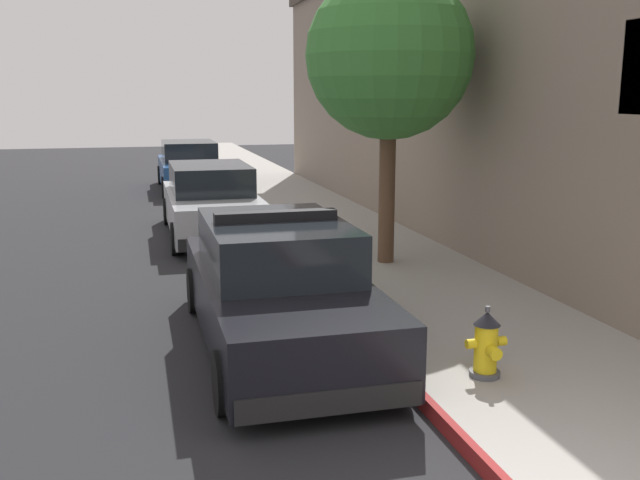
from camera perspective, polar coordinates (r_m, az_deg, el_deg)
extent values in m
cube|color=#232326|center=(14.14, -21.46, -2.10)|extent=(32.05, 60.00, 0.20)
cube|color=#9E9991|center=(14.60, 2.51, -0.15)|extent=(3.07, 60.00, 0.16)
cube|color=maroon|center=(14.23, -3.56, -0.47)|extent=(0.08, 60.00, 0.16)
cube|color=gray|center=(16.58, 19.61, 10.99)|extent=(6.96, 24.36, 6.13)
cube|color=black|center=(14.94, 8.38, 12.70)|extent=(0.06, 1.30, 1.10)
cube|color=black|center=(21.39, 1.12, 12.45)|extent=(0.06, 1.30, 1.10)
cube|color=black|center=(8.69, -3.35, -4.95)|extent=(1.84, 4.80, 0.76)
cube|color=black|center=(8.67, -3.60, -0.36)|extent=(1.64, 2.50, 0.60)
cube|color=black|center=(6.64, 0.73, -12.70)|extent=(1.76, 0.16, 0.24)
cube|color=black|center=(10.98, -5.72, -2.86)|extent=(1.76, 0.16, 0.24)
cylinder|color=black|center=(10.27, -9.92, -4.00)|extent=(0.22, 0.64, 0.64)
cylinder|color=black|center=(10.54, -0.55, -3.43)|extent=(0.22, 0.64, 0.64)
cylinder|color=black|center=(7.07, -7.55, -11.25)|extent=(0.22, 0.64, 0.64)
cylinder|color=black|center=(7.45, 5.90, -9.99)|extent=(0.22, 0.64, 0.64)
cube|color=black|center=(8.55, -3.56, 1.93)|extent=(1.48, 0.20, 0.12)
cube|color=red|center=(8.49, -5.88, 1.83)|extent=(0.44, 0.18, 0.11)
cube|color=#1E33E0|center=(8.62, -1.28, 2.04)|extent=(0.44, 0.18, 0.11)
cube|color=#B2B5BA|center=(15.68, -8.68, 2.40)|extent=(1.84, 4.80, 0.76)
cube|color=black|center=(15.74, -8.81, 4.93)|extent=(1.64, 2.50, 0.60)
cube|color=black|center=(13.44, -7.60, -0.23)|extent=(1.76, 0.16, 0.24)
cube|color=black|center=(18.02, -9.44, 2.73)|extent=(1.76, 0.16, 0.24)
cylinder|color=black|center=(17.34, -12.07, 2.28)|extent=(0.22, 0.64, 0.64)
cylinder|color=black|center=(17.49, -6.44, 2.54)|extent=(0.22, 0.64, 0.64)
cylinder|color=black|center=(14.00, -11.42, 0.11)|extent=(0.22, 0.64, 0.64)
cylinder|color=black|center=(14.19, -4.47, 0.46)|extent=(0.22, 0.64, 0.64)
cube|color=navy|center=(23.58, -10.40, 5.39)|extent=(1.84, 4.80, 0.76)
cube|color=black|center=(23.66, -10.49, 7.07)|extent=(1.64, 2.50, 0.60)
cube|color=black|center=(21.29, -9.90, 4.06)|extent=(1.76, 0.16, 0.24)
cube|color=black|center=(25.92, -10.77, 5.35)|extent=(1.76, 0.16, 0.24)
cylinder|color=black|center=(25.25, -12.63, 5.11)|extent=(0.22, 0.64, 0.64)
cylinder|color=black|center=(25.36, -8.73, 5.29)|extent=(0.22, 0.64, 0.64)
cylinder|color=black|center=(21.87, -12.29, 4.16)|extent=(0.22, 0.64, 0.64)
cylinder|color=black|center=(22.00, -7.80, 4.36)|extent=(0.22, 0.64, 0.64)
cylinder|color=#4C4C51|center=(7.75, 13.05, -10.37)|extent=(0.32, 0.32, 0.06)
cylinder|color=yellow|center=(7.65, 13.15, -8.43)|extent=(0.24, 0.24, 0.50)
cone|color=black|center=(7.55, 13.26, -6.14)|extent=(0.28, 0.28, 0.14)
cylinder|color=#4C4C51|center=(7.52, 13.30, -5.41)|extent=(0.05, 0.05, 0.06)
cylinder|color=yellow|center=(7.56, 12.02, -8.15)|extent=(0.10, 0.10, 0.10)
cylinder|color=yellow|center=(7.71, 14.30, -7.86)|extent=(0.10, 0.10, 0.10)
cylinder|color=yellow|center=(7.50, 13.80, -8.79)|extent=(0.13, 0.12, 0.13)
cylinder|color=brown|center=(12.35, 5.39, 4.03)|extent=(0.28, 0.28, 2.55)
sphere|color=#387A33|center=(12.26, 5.59, 14.55)|extent=(2.81, 2.81, 2.81)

